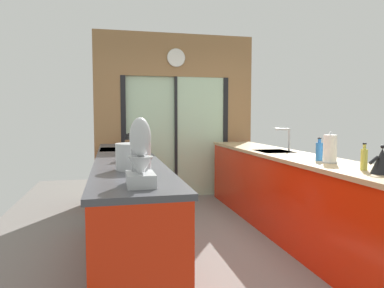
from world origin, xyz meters
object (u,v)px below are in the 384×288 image
at_px(kettle, 382,161).
at_px(soap_bottle_far, 319,151).
at_px(soap_bottle_near, 364,159).
at_px(knife_block, 129,149).
at_px(oven_range, 124,184).
at_px(stand_mixer, 140,160).
at_px(paper_towel_roll, 330,149).
at_px(mixing_bowl, 127,150).
at_px(stock_pot, 133,156).

relative_size(kettle, soap_bottle_far, 1.09).
bearing_deg(soap_bottle_near, knife_block, 148.73).
height_order(knife_block, soap_bottle_near, knife_block).
distance_m(oven_range, soap_bottle_near, 2.97).
distance_m(stand_mixer, paper_towel_roll, 1.91).
bearing_deg(paper_towel_roll, soap_bottle_near, -90.00).
bearing_deg(mixing_bowl, knife_block, -90.00).
bearing_deg(oven_range, stock_pot, -89.43).
distance_m(oven_range, knife_block, 1.34).
xyz_separation_m(soap_bottle_near, paper_towel_roll, (-0.00, 0.45, 0.04)).
relative_size(knife_block, soap_bottle_far, 1.17).
distance_m(oven_range, soap_bottle_far, 2.52).
xyz_separation_m(knife_block, stand_mixer, (0.00, -1.33, 0.06)).
height_order(oven_range, soap_bottle_far, soap_bottle_far).
relative_size(soap_bottle_far, paper_towel_roll, 0.78).
bearing_deg(oven_range, stand_mixer, -89.58).
distance_m(mixing_bowl, stand_mixer, 1.90).
bearing_deg(paper_towel_roll, soap_bottle_far, 90.00).
height_order(oven_range, stand_mixer, stand_mixer).
height_order(oven_range, stock_pot, stock_pot).
height_order(mixing_bowl, knife_block, knife_block).
bearing_deg(soap_bottle_far, stand_mixer, -153.91).
xyz_separation_m(soap_bottle_near, soap_bottle_far, (0.00, 0.62, 0.00)).
height_order(mixing_bowl, soap_bottle_near, soap_bottle_near).
relative_size(stand_mixer, soap_bottle_far, 1.87).
xyz_separation_m(stock_pot, kettle, (1.78, -0.62, -0.01)).
bearing_deg(stand_mixer, mixing_bowl, 90.00).
distance_m(stand_mixer, kettle, 1.78).
bearing_deg(stock_pot, knife_block, 90.00).
xyz_separation_m(soap_bottle_far, paper_towel_roll, (-0.00, -0.17, 0.03)).
xyz_separation_m(knife_block, kettle, (1.78, -1.27, -0.01)).
distance_m(kettle, soap_bottle_near, 0.19).
height_order(stand_mixer, kettle, stand_mixer).
bearing_deg(mixing_bowl, paper_towel_roll, -33.88).
bearing_deg(stand_mixer, paper_towel_roll, 21.49).
distance_m(stand_mixer, soap_bottle_far, 1.98).
relative_size(oven_range, kettle, 3.76).
distance_m(oven_range, mixing_bowl, 0.82).
bearing_deg(soap_bottle_far, stock_pot, -173.89).
bearing_deg(knife_block, paper_towel_roll, -19.45).
relative_size(stock_pot, paper_towel_roll, 1.00).
height_order(stock_pot, paper_towel_roll, paper_towel_roll).
xyz_separation_m(stock_pot, soap_bottle_near, (1.78, -0.43, -0.02)).
bearing_deg(soap_bottle_far, soap_bottle_near, -90.00).
xyz_separation_m(oven_range, soap_bottle_far, (1.80, -1.67, 0.56)).
distance_m(soap_bottle_near, paper_towel_roll, 0.45).
height_order(stand_mixer, soap_bottle_near, stand_mixer).
bearing_deg(stock_pot, soap_bottle_far, 6.11).
distance_m(knife_block, paper_towel_roll, 1.89).
bearing_deg(soap_bottle_near, stock_pot, 166.33).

